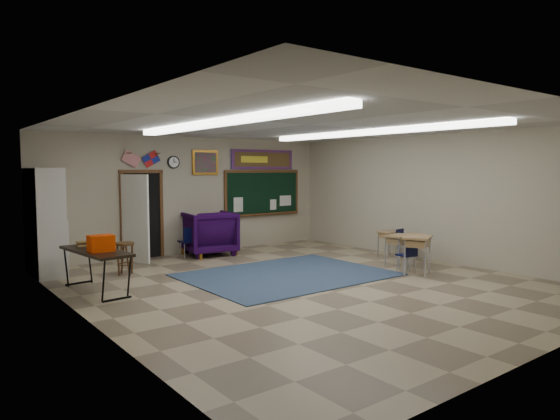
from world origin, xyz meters
TOP-DOWN VIEW (x-y plane):
  - floor at (0.00, 0.00)m, footprint 9.00×9.00m
  - back_wall at (0.00, 4.50)m, footprint 8.00×0.04m
  - front_wall at (0.00, -4.50)m, footprint 8.00×0.04m
  - left_wall at (-4.00, 0.00)m, footprint 0.04×9.00m
  - right_wall at (4.00, 0.00)m, footprint 0.04×9.00m
  - ceiling at (0.00, 0.00)m, footprint 8.00×9.00m
  - area_rug at (0.20, 0.80)m, footprint 4.00×3.00m
  - fluorescent_strips at (0.00, 0.00)m, footprint 3.86×6.00m
  - doorway at (-1.50, 4.35)m, footprint 1.10×0.89m
  - chalkboard at (2.20, 4.46)m, footprint 2.55×0.14m
  - bulletin_board at (2.20, 4.47)m, footprint 2.10×0.05m
  - framed_art_print at (0.35, 4.47)m, footprint 0.75×0.05m
  - wall_clock at (-0.55, 4.47)m, footprint 0.32×0.05m
  - wall_flags at (-1.40, 4.44)m, footprint 1.16×0.06m
  - storage_cabinet at (-3.71, 3.85)m, footprint 0.59×1.25m
  - wingback_armchair at (0.15, 3.95)m, footprint 1.38×1.41m
  - student_chair_reading at (-0.48, 3.92)m, footprint 0.39×0.39m
  - student_chair_desk_a at (2.38, -0.50)m, footprint 0.41×0.41m
  - student_chair_desk_b at (3.60, 0.50)m, footprint 0.42×0.42m
  - student_desk_front_left at (2.70, -0.04)m, footprint 0.64×0.50m
  - student_desk_front_right at (3.48, 0.89)m, footprint 0.55×0.42m
  - student_desk_back_left at (2.29, -0.84)m, footprint 0.83×0.76m
  - student_desk_back_right at (3.07, -0.11)m, footprint 0.63×0.50m
  - folding_table at (-3.35, 1.76)m, footprint 0.79×1.87m
  - wooden_stool at (-2.43, 2.86)m, footprint 0.38×0.38m

SIDE VIEW (x-z plane):
  - floor at x=0.00m, z-range 0.00..0.00m
  - area_rug at x=0.20m, z-range 0.00..0.02m
  - wooden_stool at x=-2.43m, z-range 0.01..0.68m
  - student_chair_desk_a at x=2.38m, z-range 0.00..0.70m
  - student_chair_desk_b at x=3.60m, z-range 0.00..0.73m
  - student_desk_front_right at x=3.48m, z-range 0.04..0.69m
  - student_chair_reading at x=-0.48m, z-range 0.00..0.76m
  - student_desk_back_right at x=3.07m, z-range 0.04..0.76m
  - student_desk_front_left at x=2.70m, z-range 0.04..0.76m
  - folding_table at x=-3.35m, z-range -0.11..0.93m
  - student_desk_back_left at x=2.29m, z-range 0.05..0.86m
  - wingback_armchair at x=0.15m, z-range 0.00..1.11m
  - doorway at x=-1.50m, z-range -0.02..2.14m
  - storage_cabinet at x=-3.71m, z-range 0.00..2.20m
  - chalkboard at x=2.20m, z-range 0.81..2.11m
  - back_wall at x=0.00m, z-range 0.00..3.00m
  - front_wall at x=0.00m, z-range 0.00..3.00m
  - left_wall at x=-4.00m, z-range 0.00..3.00m
  - right_wall at x=4.00m, z-range 0.00..3.00m
  - framed_art_print at x=0.35m, z-range 2.02..2.67m
  - wall_clock at x=-0.55m, z-range 2.19..2.51m
  - bulletin_board at x=2.20m, z-range 2.18..2.73m
  - wall_flags at x=-1.40m, z-range 2.13..2.83m
  - fluorescent_strips at x=0.00m, z-range 2.89..2.99m
  - ceiling at x=0.00m, z-range 2.98..3.02m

